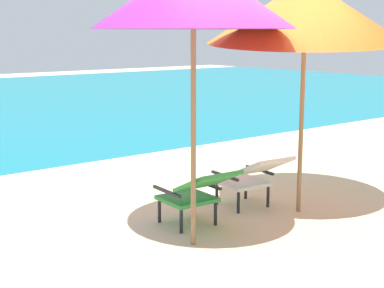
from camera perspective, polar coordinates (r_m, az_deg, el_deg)
name	(u,v)px	position (r m, az deg, el deg)	size (l,w,h in m)	color
ground_plane	(65,159)	(9.65, -12.40, -1.42)	(40.00, 40.00, 0.00)	beige
lounge_chair_left	(197,191)	(6.02, 0.47, -4.65)	(0.58, 0.90, 0.68)	#338E3D
lounge_chair_right	(252,176)	(6.69, 5.93, -3.11)	(0.61, 0.92, 0.68)	silver
beach_umbrella_right	(305,11)	(6.51, 11.12, 12.74)	(3.03, 3.03, 2.66)	olive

